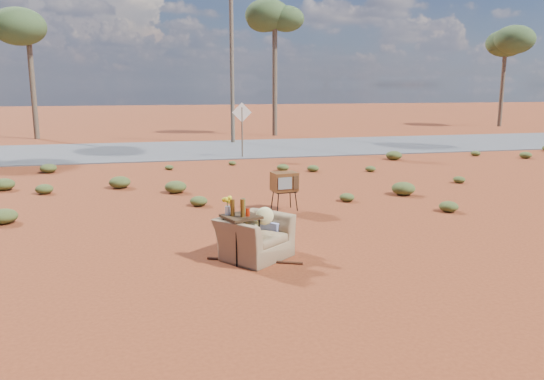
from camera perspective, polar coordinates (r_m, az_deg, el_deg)
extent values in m
plane|color=brown|center=(9.53, 0.60, -6.27)|extent=(140.00, 140.00, 0.00)
cube|color=#565659|center=(24.09, -7.99, 4.35)|extent=(140.00, 7.00, 0.04)
imported|color=olive|center=(8.90, -1.92, -4.33)|extent=(1.30, 1.24, 0.96)
ellipsoid|color=#E2DB8A|center=(8.87, -2.39, -3.86)|extent=(0.35, 0.35, 0.20)
ellipsoid|color=#E2DB8A|center=(8.75, -0.79, -2.81)|extent=(0.31, 0.15, 0.31)
cube|color=navy|center=(9.39, -0.40, -4.75)|extent=(0.80, 0.84, 0.56)
cube|color=black|center=(12.25, 1.32, -0.14)|extent=(0.54, 0.44, 0.03)
cylinder|color=black|center=(12.06, 0.64, -1.42)|extent=(0.03, 0.03, 0.45)
cylinder|color=black|center=(12.23, 2.62, -1.25)|extent=(0.03, 0.03, 0.45)
cylinder|color=black|center=(12.38, 0.03, -1.08)|extent=(0.03, 0.03, 0.45)
cylinder|color=black|center=(12.54, 1.97, -0.92)|extent=(0.03, 0.03, 0.45)
cube|color=brown|center=(12.21, 1.33, 0.92)|extent=(0.61, 0.51, 0.43)
cube|color=slate|center=(11.97, 1.41, 0.71)|extent=(0.33, 0.07, 0.27)
cube|color=#472D19|center=(12.08, 2.59, 0.80)|extent=(0.13, 0.04, 0.31)
cube|color=#372414|center=(8.68, -3.35, -2.88)|extent=(0.69, 0.69, 0.04)
cylinder|color=black|center=(8.50, -3.84, -5.82)|extent=(0.03, 0.03, 0.75)
cylinder|color=black|center=(8.71, -1.38, -5.38)|extent=(0.03, 0.03, 0.75)
cylinder|color=black|center=(8.86, -5.23, -5.13)|extent=(0.03, 0.03, 0.75)
cylinder|color=black|center=(9.06, -2.83, -4.73)|extent=(0.03, 0.03, 0.75)
cylinder|color=#4C2F0C|center=(8.63, -4.28, -1.88)|extent=(0.08, 0.08, 0.28)
cylinder|color=#4C2F0C|center=(8.56, -3.20, -1.90)|extent=(0.07, 0.07, 0.30)
cylinder|color=#315D27|center=(8.79, -3.11, -1.69)|extent=(0.06, 0.06, 0.26)
cylinder|color=red|center=(8.60, -2.62, -2.38)|extent=(0.07, 0.07, 0.14)
cylinder|color=silver|center=(8.72, -4.80, -2.18)|extent=(0.09, 0.09, 0.15)
ellipsoid|color=yellow|center=(8.68, -4.82, -1.12)|extent=(0.17, 0.17, 0.13)
cylinder|color=#452212|center=(8.81, -1.91, -7.61)|extent=(1.49, 0.67, 0.04)
cylinder|color=brown|center=(21.23, -3.23, 6.18)|extent=(0.06, 0.06, 2.00)
cube|color=silver|center=(21.17, -3.26, 8.34)|extent=(0.78, 0.04, 0.78)
cylinder|color=brown|center=(31.37, -24.37, 10.51)|extent=(0.28, 0.28, 6.00)
ellipsoid|color=#3E5C2F|center=(31.48, -24.75, 15.05)|extent=(3.20, 3.20, 2.20)
cylinder|color=brown|center=(30.68, 0.30, 12.42)|extent=(0.28, 0.28, 7.00)
ellipsoid|color=#3E5C2F|center=(30.89, 0.30, 18.00)|extent=(3.20, 3.20, 2.20)
cylinder|color=brown|center=(40.77, 23.58, 10.86)|extent=(0.28, 0.28, 6.50)
ellipsoid|color=#3E5C2F|center=(40.89, 23.89, 14.71)|extent=(3.20, 3.20, 2.20)
cylinder|color=brown|center=(26.68, -4.34, 13.64)|extent=(0.20, 0.20, 8.00)
ellipsoid|color=#4B5927|center=(12.50, -26.90, -2.53)|extent=(0.56, 0.56, 0.31)
ellipsoid|color=#4B5927|center=(12.85, 18.47, -1.69)|extent=(0.44, 0.44, 0.24)
ellipsoid|color=#4B5927|center=(15.58, -16.06, 0.81)|extent=(0.60, 0.60, 0.33)
ellipsoid|color=#4B5927|center=(16.71, 19.48, 1.06)|extent=(0.36, 0.36, 0.20)
ellipsoid|color=#4B5927|center=(17.88, 4.43, 2.34)|extent=(0.40, 0.40, 0.22)
ellipsoid|color=#4B5927|center=(18.55, -11.01, 2.40)|extent=(0.30, 0.30, 0.17)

